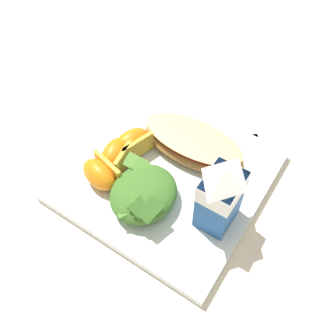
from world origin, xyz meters
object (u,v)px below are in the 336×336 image
(white_plate, at_px, (168,175))
(metal_fork, at_px, (247,117))
(cheesy_pizza_bread, at_px, (193,144))
(orange_wedge_front, at_px, (133,143))
(milk_carton, at_px, (221,194))
(orange_wedge_middle, at_px, (116,154))
(orange_wedge_rear, at_px, (100,174))
(green_salad_pile, at_px, (142,192))

(white_plate, bearing_deg, metal_fork, 166.17)
(cheesy_pizza_bread, distance_m, orange_wedge_front, 0.09)
(cheesy_pizza_bread, distance_m, milk_carton, 0.13)
(milk_carton, xyz_separation_m, orange_wedge_middle, (-0.00, -0.17, -0.04))
(milk_carton, xyz_separation_m, orange_wedge_rear, (0.04, -0.17, -0.04))
(orange_wedge_front, relative_size, metal_fork, 0.44)
(white_plate, relative_size, orange_wedge_middle, 4.26)
(orange_wedge_front, bearing_deg, green_salad_pile, 44.67)
(cheesy_pizza_bread, distance_m, metal_fork, 0.14)
(cheesy_pizza_bread, distance_m, orange_wedge_middle, 0.12)
(cheesy_pizza_bread, xyz_separation_m, green_salad_pile, (0.12, -0.01, 0.00))
(orange_wedge_rear, bearing_deg, milk_carton, 103.02)
(white_plate, xyz_separation_m, milk_carton, (0.03, 0.10, 0.07))
(orange_wedge_front, height_order, metal_fork, orange_wedge_front)
(cheesy_pizza_bread, xyz_separation_m, orange_wedge_front, (0.05, -0.08, 0.00))
(green_salad_pile, bearing_deg, milk_carton, 107.91)
(green_salad_pile, xyz_separation_m, milk_carton, (-0.03, 0.10, 0.04))
(orange_wedge_front, distance_m, orange_wedge_middle, 0.03)
(cheesy_pizza_bread, height_order, orange_wedge_rear, orange_wedge_rear)
(white_plate, distance_m, orange_wedge_rear, 0.10)
(orange_wedge_rear, distance_m, metal_fork, 0.28)
(green_salad_pile, height_order, orange_wedge_rear, green_salad_pile)
(white_plate, relative_size, cheesy_pizza_bread, 1.65)
(green_salad_pile, height_order, milk_carton, milk_carton)
(white_plate, relative_size, orange_wedge_rear, 4.20)
(white_plate, relative_size, orange_wedge_front, 4.14)
(white_plate, bearing_deg, orange_wedge_front, -94.08)
(orange_wedge_middle, xyz_separation_m, metal_fork, (-0.21, 0.12, -0.03))
(white_plate, relative_size, milk_carton, 2.55)
(milk_carton, relative_size, orange_wedge_middle, 1.67)
(orange_wedge_front, relative_size, orange_wedge_middle, 1.03)
(white_plate, bearing_deg, milk_carton, 73.45)
(cheesy_pizza_bread, height_order, orange_wedge_middle, orange_wedge_middle)
(orange_wedge_rear, bearing_deg, green_salad_pile, 95.57)
(orange_wedge_front, bearing_deg, white_plate, 85.92)
(white_plate, height_order, orange_wedge_middle, orange_wedge_middle)
(milk_carton, xyz_separation_m, orange_wedge_front, (-0.03, -0.17, -0.04))
(milk_carton, xyz_separation_m, metal_fork, (-0.22, -0.05, -0.07))
(orange_wedge_rear, bearing_deg, metal_fork, 155.21)
(milk_carton, bearing_deg, green_salad_pile, -72.09)
(milk_carton, relative_size, orange_wedge_rear, 1.65)
(orange_wedge_middle, height_order, orange_wedge_rear, same)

